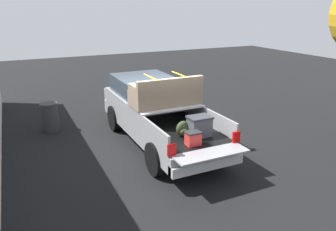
# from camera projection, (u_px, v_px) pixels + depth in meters

# --- Properties ---
(ground_plane) EXTENTS (40.00, 40.00, 0.00)m
(ground_plane) POSITION_uv_depth(u_px,v_px,m) (160.00, 143.00, 10.19)
(ground_plane) COLOR black
(pickup_truck) EXTENTS (6.05, 2.06, 2.23)m
(pickup_truck) POSITION_uv_depth(u_px,v_px,m) (155.00, 110.00, 10.20)
(pickup_truck) COLOR gray
(pickup_truck) RESTS_ON ground_plane
(trash_can) EXTENTS (0.60, 0.60, 0.98)m
(trash_can) POSITION_uv_depth(u_px,v_px,m) (50.00, 117.00, 11.11)
(trash_can) COLOR #2D2D33
(trash_can) RESTS_ON ground_plane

